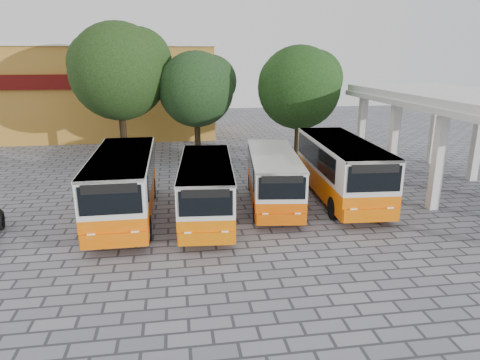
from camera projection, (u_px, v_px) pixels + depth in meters
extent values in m
plane|color=slate|center=(287.00, 233.00, 18.23)|extent=(90.00, 90.00, 0.00)
cube|color=silver|center=(362.00, 130.00, 28.64)|extent=(0.45, 0.45, 5.00)
cube|color=silver|center=(435.00, 128.00, 29.40)|extent=(0.45, 0.45, 5.00)
cube|color=silver|center=(467.00, 97.00, 22.10)|extent=(6.60, 15.60, 0.40)
cube|color=silver|center=(466.00, 104.00, 22.19)|extent=(6.80, 15.80, 0.30)
cube|color=#AB7728|center=(104.00, 92.00, 40.20)|extent=(20.00, 10.00, 8.00)
cube|color=#590C0A|center=(93.00, 82.00, 35.02)|extent=(20.00, 0.20, 1.20)
cube|color=silver|center=(100.00, 46.00, 39.03)|extent=(20.40, 10.40, 0.30)
cube|color=#ED5F00|center=(125.00, 198.00, 19.66)|extent=(2.54, 8.34, 1.09)
cube|color=silver|center=(123.00, 171.00, 19.30)|extent=(2.54, 8.34, 1.53)
cube|color=silver|center=(121.00, 156.00, 19.10)|extent=(2.59, 8.34, 0.12)
cube|color=black|center=(93.00, 172.00, 19.11)|extent=(0.08, 6.87, 1.09)
cube|color=black|center=(151.00, 170.00, 19.47)|extent=(0.08, 6.87, 1.09)
cube|color=black|center=(110.00, 200.00, 15.32)|extent=(2.24, 0.06, 1.09)
cube|color=black|center=(109.00, 189.00, 15.20)|extent=(1.98, 0.07, 0.35)
cylinder|color=black|center=(90.00, 231.00, 17.05)|extent=(0.29, 1.04, 1.04)
cylinder|color=black|center=(147.00, 228.00, 17.38)|extent=(0.29, 1.04, 1.04)
cylinder|color=black|center=(109.00, 191.00, 22.18)|extent=(0.29, 1.04, 1.04)
cylinder|color=black|center=(153.00, 189.00, 22.51)|extent=(0.29, 1.04, 1.04)
cube|color=#E76900|center=(207.00, 201.00, 19.63)|extent=(2.80, 7.58, 0.98)
cube|color=silver|center=(206.00, 176.00, 19.30)|extent=(2.80, 7.58, 1.37)
cube|color=silver|center=(206.00, 163.00, 19.12)|extent=(2.84, 7.59, 0.11)
cube|color=black|center=(181.00, 177.00, 19.13)|extent=(0.52, 6.12, 0.98)
cube|color=black|center=(231.00, 175.00, 19.46)|extent=(0.52, 6.12, 0.98)
cube|color=black|center=(214.00, 203.00, 15.75)|extent=(2.00, 0.20, 0.98)
cube|color=black|center=(213.00, 193.00, 15.64)|extent=(1.77, 0.20, 0.32)
cylinder|color=black|center=(187.00, 230.00, 17.29)|extent=(0.26, 0.93, 0.93)
cylinder|color=black|center=(236.00, 227.00, 17.58)|extent=(0.26, 0.93, 0.93)
cylinder|color=black|center=(184.00, 194.00, 21.88)|extent=(0.26, 0.93, 0.93)
cylinder|color=black|center=(222.00, 192.00, 22.17)|extent=(0.26, 0.93, 0.93)
cube|color=#D95100|center=(273.00, 189.00, 21.49)|extent=(3.08, 7.51, 0.96)
cube|color=silver|center=(273.00, 167.00, 21.17)|extent=(3.08, 7.51, 1.34)
cube|color=silver|center=(273.00, 155.00, 21.00)|extent=(3.13, 7.51, 0.11)
cube|color=black|center=(251.00, 167.00, 21.01)|extent=(0.80, 5.97, 0.96)
cube|color=black|center=(295.00, 166.00, 21.33)|extent=(0.80, 5.97, 0.96)
cube|color=black|center=(293.00, 188.00, 17.69)|extent=(1.95, 0.30, 0.96)
cube|color=black|center=(293.00, 179.00, 17.58)|extent=(1.73, 0.28, 0.31)
cylinder|color=black|center=(263.00, 213.00, 19.20)|extent=(0.26, 0.91, 0.91)
cylinder|color=black|center=(305.00, 211.00, 19.49)|extent=(0.26, 0.91, 0.91)
cylinder|color=black|center=(246.00, 183.00, 23.70)|extent=(0.26, 0.91, 0.91)
cylinder|color=black|center=(280.00, 182.00, 23.99)|extent=(0.26, 0.91, 0.91)
cube|color=#E66100|center=(340.00, 181.00, 22.24)|extent=(3.07, 8.69, 1.12)
cube|color=silver|center=(341.00, 156.00, 21.86)|extent=(3.07, 8.69, 1.57)
cube|color=silver|center=(342.00, 142.00, 21.66)|extent=(3.12, 8.69, 0.13)
cube|color=black|center=(317.00, 157.00, 21.67)|extent=(0.47, 7.05, 1.12)
cube|color=black|center=(366.00, 155.00, 22.04)|extent=(0.47, 7.05, 1.12)
cube|color=black|center=(380.00, 179.00, 17.78)|extent=(2.30, 0.19, 1.12)
cube|color=black|center=(381.00, 168.00, 17.65)|extent=(2.03, 0.18, 0.36)
cylinder|color=black|center=(338.00, 209.00, 19.55)|extent=(0.30, 1.07, 1.07)
cylinder|color=black|center=(385.00, 206.00, 19.89)|extent=(0.30, 1.07, 1.07)
cylinder|color=black|center=(303.00, 176.00, 24.83)|extent=(0.30, 1.07, 1.07)
cylinder|color=black|center=(340.00, 174.00, 25.16)|extent=(0.30, 1.07, 1.07)
cylinder|color=black|center=(123.00, 128.00, 30.94)|extent=(0.49, 0.49, 4.51)
sphere|color=black|center=(119.00, 72.00, 29.84)|extent=(6.78, 6.78, 6.78)
sphere|color=black|center=(138.00, 61.00, 30.13)|extent=(4.75, 4.75, 4.75)
sphere|color=black|center=(100.00, 64.00, 29.33)|extent=(4.41, 4.41, 4.41)
cylinder|color=#322513|center=(198.00, 133.00, 31.23)|extent=(0.43, 0.43, 3.60)
sphere|color=black|center=(196.00, 89.00, 30.34)|extent=(5.35, 5.35, 5.35)
sphere|color=black|center=(211.00, 81.00, 30.63)|extent=(3.74, 3.74, 3.74)
sphere|color=black|center=(183.00, 84.00, 29.90)|extent=(3.48, 3.48, 3.48)
cylinder|color=black|center=(297.00, 135.00, 30.28)|extent=(0.39, 0.39, 3.76)
sphere|color=black|center=(299.00, 88.00, 29.37)|extent=(5.70, 5.70, 5.70)
sphere|color=black|center=(314.00, 79.00, 29.66)|extent=(3.99, 3.99, 3.99)
sphere|color=black|center=(286.00, 82.00, 28.91)|extent=(3.70, 3.70, 3.70)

